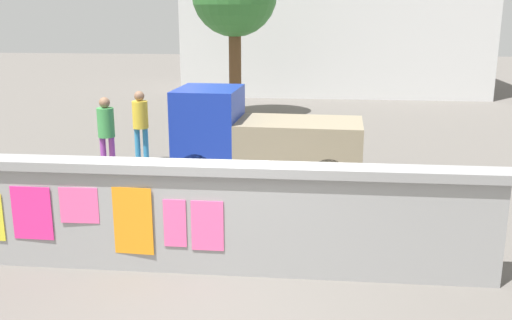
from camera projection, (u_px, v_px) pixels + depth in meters
name	position (u px, v px, depth m)	size (l,w,h in m)	color
ground	(272.00, 140.00, 15.31)	(60.00, 60.00, 0.00)	#605B56
poster_wall	(224.00, 217.00, 7.42)	(7.08, 0.42, 1.46)	#959595
auto_rickshaw_truck	(258.00, 137.00, 11.36)	(3.66, 1.66, 1.85)	black
motorcycle	(390.00, 204.00, 8.79)	(1.89, 0.60, 0.87)	black
bicycle_near	(90.00, 191.00, 9.73)	(1.71, 0.44, 0.95)	black
person_walking	(106.00, 128.00, 11.82)	(0.39, 0.39, 1.62)	purple
person_bystander	(140.00, 120.00, 12.70)	(0.39, 0.39, 1.62)	#338CBF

